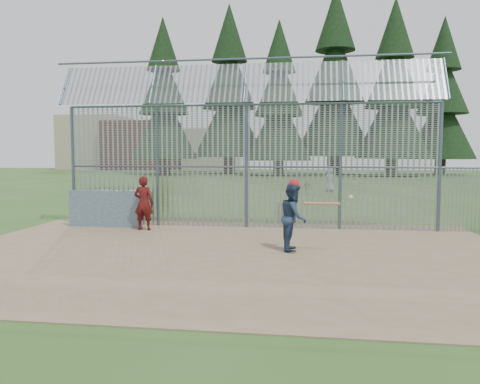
# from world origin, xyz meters

# --- Properties ---
(ground) EXTENTS (120.00, 120.00, 0.00)m
(ground) POSITION_xyz_m (0.00, 0.00, 0.00)
(ground) COLOR #2D511E
(ground) RESTS_ON ground
(dirt_infield) EXTENTS (14.00, 10.00, 0.02)m
(dirt_infield) POSITION_xyz_m (0.00, -0.50, 0.01)
(dirt_infield) COLOR #756047
(dirt_infield) RESTS_ON ground
(dugout_wall) EXTENTS (2.50, 0.12, 1.20)m
(dugout_wall) POSITION_xyz_m (-4.60, 2.90, 0.62)
(dugout_wall) COLOR #38566B
(dugout_wall) RESTS_ON dirt_infield
(batter) EXTENTS (0.65, 0.83, 1.67)m
(batter) POSITION_xyz_m (1.63, 0.02, 0.86)
(batter) COLOR navy
(batter) RESTS_ON dirt_infield
(onlooker) EXTENTS (0.63, 0.42, 1.70)m
(onlooker) POSITION_xyz_m (-3.14, 2.49, 0.87)
(onlooker) COLOR maroon
(onlooker) RESTS_ON dirt_infield
(bg_kid_standing) EXTENTS (0.88, 0.87, 1.53)m
(bg_kid_standing) POSITION_xyz_m (3.42, 18.27, 0.77)
(bg_kid_standing) COLOR gray
(bg_kid_standing) RESTS_ON ground
(bg_kid_seated) EXTENTS (0.51, 0.36, 0.81)m
(bg_kid_seated) POSITION_xyz_m (2.02, 16.94, 0.41)
(bg_kid_seated) COLOR slate
(bg_kid_seated) RESTS_ON ground
(batting_gear) EXTENTS (1.53, 0.46, 0.63)m
(batting_gear) POSITION_xyz_m (1.78, -0.02, 1.58)
(batting_gear) COLOR #B11720
(batting_gear) RESTS_ON ground
(trash_can) EXTENTS (0.56, 0.56, 0.82)m
(trash_can) POSITION_xyz_m (1.22, 4.56, 0.38)
(trash_can) COLOR gray
(trash_can) RESTS_ON ground
(bleacher) EXTENTS (3.00, 0.95, 0.72)m
(bleacher) POSITION_xyz_m (-6.43, 8.57, 0.41)
(bleacher) COLOR gray
(bleacher) RESTS_ON ground
(backstop_fence) EXTENTS (20.09, 0.81, 5.30)m
(backstop_fence) POSITION_xyz_m (1.81, 3.43, 2.36)
(backstop_fence) COLOR #47566B
(backstop_fence) RESTS_ON ground
(conifer_row) EXTENTS (38.48, 12.26, 20.20)m
(conifer_row) POSITION_xyz_m (1.93, 41.51, 10.83)
(conifer_row) COLOR #332319
(conifer_row) RESTS_ON ground
(distant_buildings) EXTENTS (26.50, 10.50, 8.00)m
(distant_buildings) POSITION_xyz_m (-23.18, 56.49, 3.60)
(distant_buildings) COLOR brown
(distant_buildings) RESTS_ON ground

